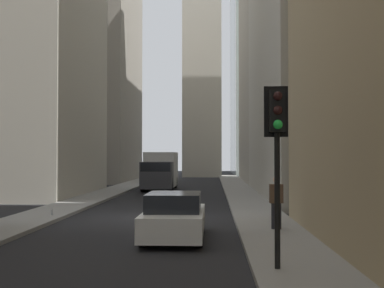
{
  "coord_description": "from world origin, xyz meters",
  "views": [
    {
      "loc": [
        -20.48,
        -2.56,
        2.51
      ],
      "look_at": [
        18.5,
        -0.97,
        3.5
      ],
      "focal_mm": 46.83,
      "sensor_mm": 36.0,
      "label": 1
    }
  ],
  "objects_px": {
    "traffic_light_foreground": "(277,134)",
    "pedestrian": "(276,200)",
    "delivery_truck": "(160,171)",
    "sedan_white": "(174,217)",
    "discarded_bottle": "(52,212)"
  },
  "relations": [
    {
      "from": "discarded_bottle",
      "to": "pedestrian",
      "type": "bearing_deg",
      "value": -112.46
    },
    {
      "from": "traffic_light_foreground",
      "to": "pedestrian",
      "type": "xyz_separation_m",
      "value": [
        5.85,
        -0.72,
        -1.92
      ]
    },
    {
      "from": "delivery_truck",
      "to": "discarded_bottle",
      "type": "height_order",
      "value": "delivery_truck"
    },
    {
      "from": "delivery_truck",
      "to": "pedestrian",
      "type": "xyz_separation_m",
      "value": [
        -21.28,
        -6.05,
        -0.38
      ]
    },
    {
      "from": "delivery_truck",
      "to": "pedestrian",
      "type": "bearing_deg",
      "value": -164.12
    },
    {
      "from": "traffic_light_foreground",
      "to": "discarded_bottle",
      "type": "relative_size",
      "value": 14.43
    },
    {
      "from": "pedestrian",
      "to": "sedan_white",
      "type": "bearing_deg",
      "value": 112.31
    },
    {
      "from": "traffic_light_foreground",
      "to": "pedestrian",
      "type": "relative_size",
      "value": 2.26
    },
    {
      "from": "sedan_white",
      "to": "traffic_light_foreground",
      "type": "xyz_separation_m",
      "value": [
        -4.52,
        -2.53,
        2.34
      ]
    },
    {
      "from": "sedan_white",
      "to": "discarded_bottle",
      "type": "distance_m",
      "value": 7.27
    },
    {
      "from": "delivery_truck",
      "to": "discarded_bottle",
      "type": "bearing_deg",
      "value": 171.79
    },
    {
      "from": "sedan_white",
      "to": "traffic_light_foreground",
      "type": "height_order",
      "value": "traffic_light_foreground"
    },
    {
      "from": "delivery_truck",
      "to": "sedan_white",
      "type": "xyz_separation_m",
      "value": [
        -22.61,
        -2.8,
        -0.8
      ]
    },
    {
      "from": "delivery_truck",
      "to": "traffic_light_foreground",
      "type": "distance_m",
      "value": 27.69
    },
    {
      "from": "sedan_white",
      "to": "delivery_truck",
      "type": "bearing_deg",
      "value": 7.06
    }
  ]
}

